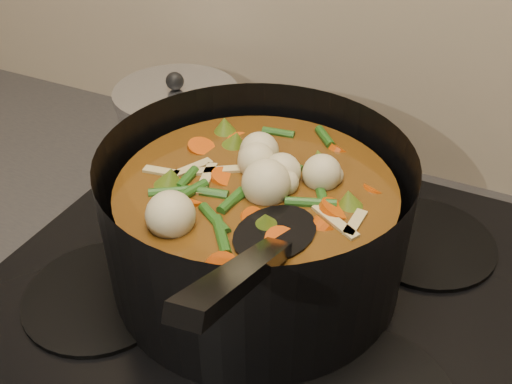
% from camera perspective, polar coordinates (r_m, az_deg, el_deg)
% --- Properties ---
extents(stovetop, '(0.62, 0.54, 0.03)m').
position_cam_1_polar(stovetop, '(0.72, 1.56, -8.11)').
color(stovetop, black).
rests_on(stovetop, counter).
extents(stockpot, '(0.36, 0.47, 0.25)m').
position_cam_1_polar(stockpot, '(0.65, 0.02, -2.93)').
color(stockpot, black).
rests_on(stockpot, stovetop).
extents(saucepan, '(0.18, 0.18, 0.15)m').
position_cam_1_polar(saucepan, '(0.88, -7.72, 6.54)').
color(saucepan, silver).
rests_on(saucepan, stovetop).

